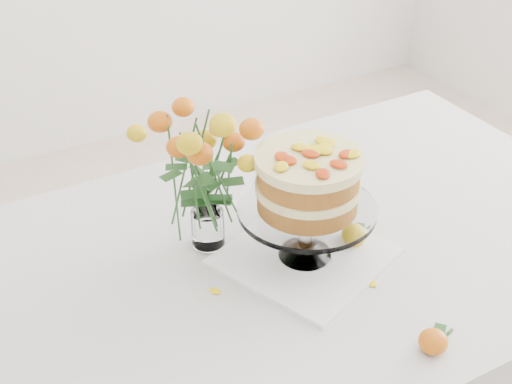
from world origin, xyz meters
TOP-DOWN VIEW (x-y plane):
  - table at (0.00, 0.00)m, footprint 1.43×0.93m
  - napkin at (-0.05, -0.05)m, footprint 0.39×0.39m
  - cake_stand at (-0.05, -0.05)m, footprint 0.28×0.28m
  - rose_vase at (-0.21, 0.09)m, footprint 0.24×0.24m
  - loose_rose_near at (0.06, -0.06)m, footprint 0.09×0.05m
  - loose_rose_far at (0.00, -0.37)m, footprint 0.09×0.05m
  - stray_petal_a at (-0.12, -0.10)m, footprint 0.03×0.02m
  - stray_petal_b at (-0.02, -0.14)m, footprint 0.03×0.02m
  - stray_petal_c at (0.02, -0.18)m, footprint 0.03×0.02m
  - stray_petal_d at (-0.26, -0.05)m, footprint 0.03×0.02m

SIDE VIEW (x-z plane):
  - table at x=0.00m, z-range 0.30..1.05m
  - stray_petal_a at x=-0.12m, z-range 0.76..0.76m
  - stray_petal_b at x=-0.02m, z-range 0.76..0.76m
  - stray_petal_c at x=0.02m, z-range 0.76..0.76m
  - stray_petal_d at x=-0.26m, z-range 0.76..0.76m
  - napkin at x=-0.05m, z-range 0.76..0.77m
  - loose_rose_near at x=0.06m, z-range 0.76..0.80m
  - loose_rose_far at x=0.00m, z-range 0.76..0.80m
  - cake_stand at x=-0.05m, z-range 0.81..1.06m
  - rose_vase at x=-0.21m, z-range 0.79..1.13m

